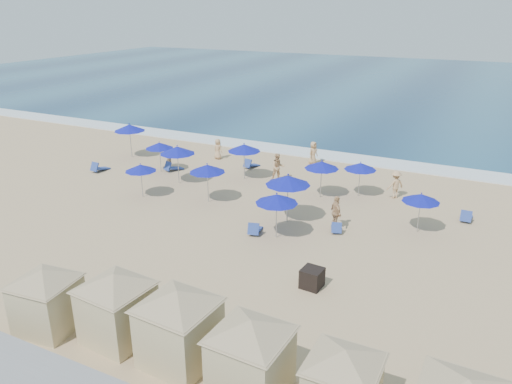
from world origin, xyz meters
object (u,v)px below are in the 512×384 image
umbrella_4 (244,148)px  cabana_4 (343,375)px  umbrella_3 (141,168)px  umbrella_6 (277,199)px  umbrella_10 (421,198)px  beachgoer_5 (218,149)px  umbrella_0 (129,128)px  beachgoer_2 (336,213)px  cabana_0 (46,292)px  beachgoer_4 (313,153)px  beachgoer_0 (169,157)px  umbrella_1 (177,150)px  beachgoer_3 (395,184)px  cabana_3 (251,347)px  cabana_2 (178,317)px  umbrella_5 (207,168)px  umbrella_2 (159,145)px  beachgoer_1 (278,167)px  umbrella_7 (322,165)px  umbrella_9 (360,166)px  trash_bin (312,278)px  cabana_1 (116,298)px  umbrella_8 (288,180)px

umbrella_4 → cabana_4: bearing=-54.7°
umbrella_3 → umbrella_6: umbrella_6 is taller
umbrella_10 → beachgoer_5: size_ratio=1.40×
umbrella_0 → beachgoer_2: 19.03m
umbrella_0 → umbrella_4: umbrella_0 is taller
cabana_0 → beachgoer_4: bearing=86.3°
beachgoer_0 → umbrella_1: bearing=178.8°
cabana_0 → umbrella_10: bearing=53.9°
umbrella_3 → umbrella_4: (3.96, 5.77, 0.30)m
beachgoer_0 → beachgoer_3: beachgoer_3 is taller
cabana_3 → cabana_4: (2.74, 0.23, -0.14)m
cabana_0 → beachgoer_4: size_ratio=2.46×
cabana_2 → umbrella_6: size_ratio=1.92×
umbrella_10 → cabana_4: bearing=-89.0°
umbrella_3 → beachgoer_4: umbrella_3 is taller
umbrella_5 → beachgoer_2: umbrella_5 is taller
umbrella_0 → umbrella_5: 11.48m
umbrella_2 → umbrella_5: (5.99, -3.38, 0.18)m
umbrella_5 → beachgoer_4: size_ratio=1.42×
umbrella_10 → beachgoer_1: size_ratio=1.17×
umbrella_4 → umbrella_7: 5.82m
umbrella_0 → beachgoer_5: size_ratio=1.71×
umbrella_9 → beachgoer_2: 5.29m
umbrella_2 → umbrella_4: 6.09m
umbrella_3 → cabana_4: bearing=-35.2°
umbrella_4 → umbrella_5: (0.04, -4.67, -0.08)m
umbrella_7 → beachgoer_4: (-2.79, 6.15, -1.20)m
umbrella_5 → beachgoer_4: (2.91, 9.87, -1.24)m
trash_bin → umbrella_3: size_ratio=0.39×
cabana_4 → beachgoer_3: 18.25m
cabana_1 → umbrella_10: cabana_1 is taller
beachgoer_5 → umbrella_5: bearing=133.2°
cabana_4 → umbrella_10: cabana_4 is taller
umbrella_8 → umbrella_4: bearing=135.8°
cabana_4 → beachgoer_4: (-9.20, 22.34, -0.62)m
beachgoer_0 → beachgoer_1: bearing=-130.4°
beachgoer_5 → beachgoer_0: bearing=77.4°
cabana_0 → beachgoer_5: (-5.41, 20.98, -0.72)m
umbrella_0 → umbrella_2: bearing=-24.6°
cabana_1 → umbrella_2: 18.75m
umbrella_3 → beachgoer_5: umbrella_3 is taller
umbrella_5 → beachgoer_4: 10.36m
umbrella_6 → trash_bin: bearing=-47.9°
umbrella_4 → umbrella_10: 12.40m
cabana_2 → umbrella_0: size_ratio=1.76×
beachgoer_1 → beachgoer_4: bearing=42.8°
umbrella_3 → umbrella_10: 16.05m
umbrella_10 → cabana_0: bearing=-126.1°
beachgoer_3 → cabana_1: bearing=23.8°
cabana_2 → beachgoer_2: 12.31m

